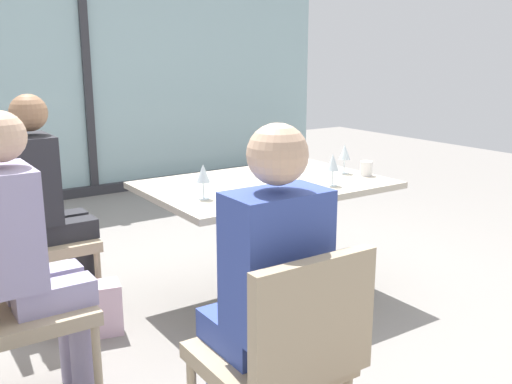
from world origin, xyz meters
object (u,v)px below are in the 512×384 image
object	(u,v)px
wine_glass_0	(345,153)
chair_front_left	(284,351)
dining_table_main	(265,210)
wine_glass_1	(203,174)
chair_far_left	(30,233)
person_front_left	(266,284)
wine_glass_3	(257,152)
chair_side_end	(4,300)
handbag_0	(92,310)
cell_phone_on_table	(291,167)
wine_glass_2	(333,163)
person_far_left	(47,195)
person_side_end	(28,248)
coffee_cup	(366,168)

from	to	relation	value
wine_glass_0	chair_front_left	bearing A→B (deg)	-138.20
dining_table_main	wine_glass_1	bearing A→B (deg)	-163.30
chair_far_left	wine_glass_0	bearing A→B (deg)	-18.18
wine_glass_0	wine_glass_1	distance (m)	1.05
person_front_left	wine_glass_3	world-z (taller)	person_front_left
chair_side_end	handbag_0	distance (m)	0.77
cell_phone_on_table	wine_glass_3	bearing A→B (deg)	151.20
wine_glass_0	wine_glass_2	xyz separation A→B (m)	(-0.29, -0.22, 0.00)
person_far_left	cell_phone_on_table	distance (m)	1.52
chair_far_left	wine_glass_2	xyz separation A→B (m)	(1.49, -0.81, 0.37)
cell_phone_on_table	dining_table_main	bearing A→B (deg)	-176.61
person_front_left	wine_glass_0	world-z (taller)	person_front_left
chair_far_left	cell_phone_on_table	world-z (taller)	chair_far_left
person_side_end	person_front_left	bearing A→B (deg)	-55.17
handbag_0	person_front_left	bearing A→B (deg)	-68.82
chair_front_left	wine_glass_0	world-z (taller)	wine_glass_0
dining_table_main	person_side_end	distance (m)	1.47
chair_far_left	wine_glass_0	xyz separation A→B (m)	(1.78, -0.59, 0.37)
chair_far_left	person_side_end	world-z (taller)	person_side_end
chair_side_end	person_far_left	world-z (taller)	person_far_left
chair_side_end	person_far_left	bearing A→B (deg)	64.51
wine_glass_2	coffee_cup	distance (m)	0.38
wine_glass_1	person_side_end	bearing A→B (deg)	-168.04
chair_side_end	handbag_0	world-z (taller)	chair_side_end
chair_front_left	wine_glass_1	size ratio (longest dim) A/B	4.70
person_far_left	coffee_cup	bearing A→B (deg)	-22.20
wine_glass_3	handbag_0	size ratio (longest dim) A/B	0.62
dining_table_main	wine_glass_2	xyz separation A→B (m)	(0.26, -0.29, 0.30)
wine_glass_2	chair_far_left	bearing A→B (deg)	151.61
wine_glass_1	cell_phone_on_table	xyz separation A→B (m)	(0.88, 0.40, -0.13)
person_side_end	wine_glass_2	bearing A→B (deg)	1.88
chair_front_left	wine_glass_3	world-z (taller)	wine_glass_3
coffee_cup	handbag_0	world-z (taller)	coffee_cup
wine_glass_2	wine_glass_3	xyz separation A→B (m)	(-0.16, 0.54, 0.00)
dining_table_main	wine_glass_3	bearing A→B (deg)	66.76
person_side_end	wine_glass_1	size ratio (longest dim) A/B	6.81
chair_side_end	wine_glass_0	bearing A→B (deg)	7.53
chair_side_end	chair_front_left	xyz separation A→B (m)	(0.70, -0.96, 0.00)
wine_glass_0	wine_glass_1	bearing A→B (deg)	-175.66
person_front_left	wine_glass_3	distance (m)	1.73
person_far_left	handbag_0	size ratio (longest dim) A/B	4.20
wine_glass_1	coffee_cup	distance (m)	1.12
dining_table_main	chair_front_left	distance (m)	1.55
dining_table_main	wine_glass_0	size ratio (longest dim) A/B	7.49
dining_table_main	chair_front_left	bearing A→B (deg)	-122.41
chair_front_left	person_far_left	size ratio (longest dim) A/B	0.69
person_side_end	wine_glass_1	xyz separation A→B (m)	(0.93, 0.20, 0.16)
handbag_0	wine_glass_1	bearing A→B (deg)	-14.42
chair_side_end	wine_glass_0	size ratio (longest dim) A/B	4.70
wine_glass_3	chair_side_end	bearing A→B (deg)	-160.10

